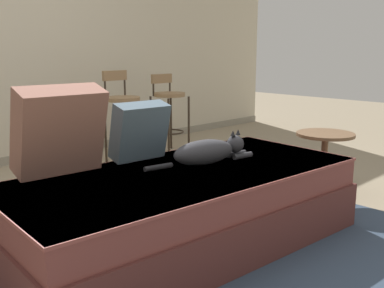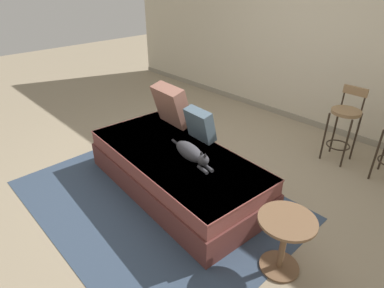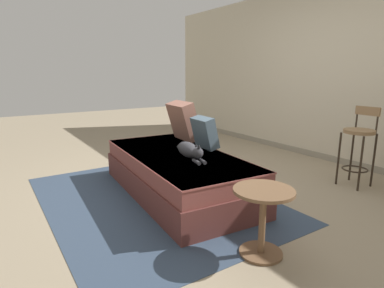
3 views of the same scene
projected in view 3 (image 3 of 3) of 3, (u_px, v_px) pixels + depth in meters
ground_plane at (206, 186)px, 3.78m from camera, size 16.00×16.00×0.00m
wall_back_panel at (332, 73)px, 4.69m from camera, size 8.00×0.10×2.60m
wall_baseboard_trim at (322, 156)px, 4.94m from camera, size 8.00×0.02×0.09m
area_rug at (153, 198)px, 3.41m from camera, size 2.79×2.07×0.01m
couch at (177, 173)px, 3.52m from camera, size 2.15×1.11×0.46m
throw_pillow_corner at (184, 121)px, 4.08m from camera, size 0.49×0.33×0.50m
throw_pillow_middle at (205, 133)px, 3.65m from camera, size 0.36×0.23×0.37m
cat at (189, 150)px, 3.29m from camera, size 0.73×0.24×0.19m
bar_stool_near_window at (359, 141)px, 3.70m from camera, size 0.34×0.34×0.93m
side_table at (263, 212)px, 2.31m from camera, size 0.44×0.44×0.51m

